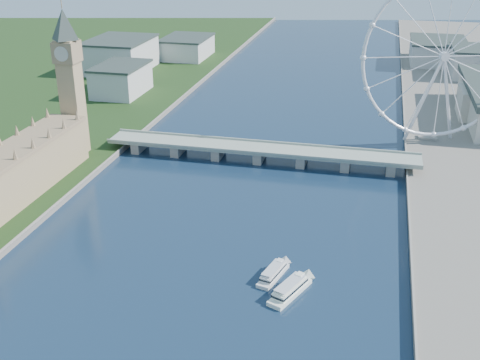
% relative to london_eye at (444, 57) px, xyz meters
% --- Properties ---
extents(big_ben, '(20.02, 20.02, 110.00)m').
position_rel_london_eye_xyz_m(big_ben, '(-247.98, -77.08, -0.95)').
color(big_ben, tan).
rests_on(big_ben, ground).
extents(westminster_bridge, '(220.00, 22.00, 9.50)m').
position_rel_london_eye_xyz_m(westminster_bridge, '(-119.98, -55.08, -60.89)').
color(westminster_bridge, gray).
rests_on(westminster_bridge, ground).
extents(london_eye, '(113.60, 39.12, 124.30)m').
position_rel_london_eye_xyz_m(london_eye, '(0.00, 0.00, 0.00)').
color(london_eye, silver).
rests_on(london_eye, ground).
extents(city_skyline, '(505.00, 280.00, 32.00)m').
position_rel_london_eye_xyz_m(city_skyline, '(-80.75, 205.00, -50.56)').
color(city_skyline, beige).
rests_on(city_skyline, ground).
extents(tour_boat_near, '(13.58, 27.72, 5.91)m').
position_rel_london_eye_xyz_m(tour_boat_near, '(-83.82, -201.00, -67.52)').
color(tour_boat_near, silver).
rests_on(tour_boat_near, ground).
extents(tour_boat_far, '(19.07, 31.29, 6.78)m').
position_rel_london_eye_xyz_m(tour_boat_far, '(-73.85, -213.12, -67.52)').
color(tour_boat_far, white).
rests_on(tour_boat_far, ground).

